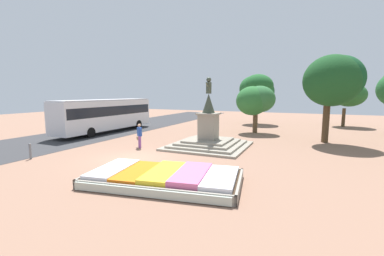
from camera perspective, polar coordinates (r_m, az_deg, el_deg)
ground_plane at (r=15.70m, az=-12.94°, el=-6.68°), size 84.53×84.53×0.00m
street_asphalt_strip at (r=22.84m, az=-32.85°, el=-3.23°), size 8.14×73.96×0.01m
flower_planter at (r=11.29m, az=-6.04°, el=-10.86°), size 7.02×4.47×0.61m
statue_monument at (r=18.57m, az=3.65°, el=-1.94°), size 5.45×5.45×4.97m
city_bus at (r=26.98m, az=-18.53°, el=3.09°), size 2.61×11.39×3.26m
pedestrian_with_handbag at (r=18.53m, az=-11.61°, el=-1.36°), size 0.65×0.48×1.73m
kerb_bollard_mid_a at (r=17.86m, az=-32.30°, el=-4.30°), size 0.14×0.14×0.96m
park_tree_far_left at (r=22.20m, az=29.13°, el=9.25°), size 4.26×4.05×6.71m
park_tree_far_right at (r=25.70m, az=13.92°, el=6.01°), size 3.69×3.25×4.59m
park_tree_mid_canopy at (r=33.72m, az=14.12°, el=8.42°), size 4.32×3.86×6.25m
park_tree_distant at (r=35.02m, az=30.99°, el=6.47°), size 4.22×3.61×5.23m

